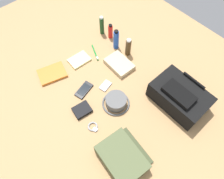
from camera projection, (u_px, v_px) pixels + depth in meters
ground_plane at (112, 93)px, 1.42m from camera, size 2.64×2.02×0.02m
backpack at (179, 96)px, 1.31m from camera, size 0.36×0.24×0.16m
toiletry_pouch at (122, 158)px, 1.15m from camera, size 0.28×0.26×0.09m
bucket_hat at (116, 102)px, 1.34m from camera, size 0.18×0.18×0.07m
shampoo_bottle at (102, 25)px, 1.63m from camera, size 0.03×0.03×0.16m
sunscreen_spray at (110, 31)px, 1.62m from camera, size 0.04×0.04×0.13m
deodorant_spray at (116, 40)px, 1.55m from camera, size 0.04×0.04×0.17m
cologne_bottle at (128, 47)px, 1.52m from camera, size 0.04×0.04×0.15m
paperback_novel at (52, 73)px, 1.48m from camera, size 0.19×0.22×0.02m
cell_phone at (84, 90)px, 1.41m from camera, size 0.10×0.15×0.01m
media_player at (105, 86)px, 1.43m from camera, size 0.07×0.09×0.01m
wristwatch at (93, 127)px, 1.28m from camera, size 0.07×0.06×0.01m
toothbrush at (95, 53)px, 1.58m from camera, size 0.15×0.07×0.02m
wallet at (82, 110)px, 1.33m from camera, size 0.10×0.12×0.02m
notepad at (80, 60)px, 1.54m from camera, size 0.12×0.15×0.02m
folded_towel at (119, 64)px, 1.51m from camera, size 0.20×0.14×0.04m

